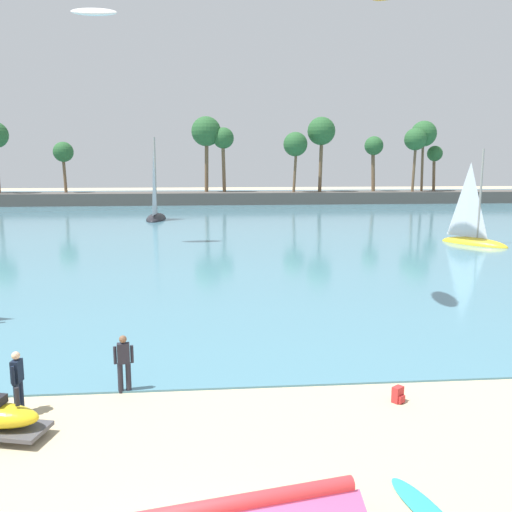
# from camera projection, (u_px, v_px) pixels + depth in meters

# --- Properties ---
(sea) EXTENTS (220.00, 108.67, 0.06)m
(sea) POSITION_uv_depth(u_px,v_px,m) (199.00, 213.00, 69.04)
(sea) COLOR teal
(sea) RESTS_ON ground
(palm_headland) EXTENTS (101.73, 6.21, 12.93)m
(palm_headland) POSITION_uv_depth(u_px,v_px,m) (211.00, 179.00, 82.66)
(palm_headland) COLOR #514C47
(palm_headland) RESTS_ON ground
(person_rigging_by_gear) EXTENTS (0.24, 0.55, 1.67)m
(person_rigging_by_gear) POSITION_uv_depth(u_px,v_px,m) (18.00, 380.00, 14.20)
(person_rigging_by_gear) COLOR #141E33
(person_rigging_by_gear) RESTS_ON ground
(person_at_waterline) EXTENTS (0.55, 0.24, 1.67)m
(person_at_waterline) POSITION_uv_depth(u_px,v_px,m) (124.00, 362.00, 15.50)
(person_at_waterline) COLOR #23232D
(person_at_waterline) RESTS_ON ground
(backpack_near_kite) EXTENTS (0.37, 0.37, 0.44)m
(backpack_near_kite) POSITION_uv_depth(u_px,v_px,m) (398.00, 395.00, 14.97)
(backpack_near_kite) COLOR red
(backpack_near_kite) RESTS_ON ground
(surfboard) EXTENTS (0.99, 2.16, 0.08)m
(surfboard) POSITION_uv_depth(u_px,v_px,m) (424.00, 508.00, 10.37)
(surfboard) COLOR #2DA8B2
(surfboard) RESTS_ON ground
(sailboat_near_shore) EXTENTS (4.40, 5.35, 7.82)m
(sailboat_near_shore) POSITION_uv_depth(u_px,v_px,m) (473.00, 235.00, 42.93)
(sailboat_near_shore) COLOR yellow
(sailboat_near_shore) RESTS_ON sea
(sailboat_toward_headland) EXTENTS (2.29, 6.68, 9.56)m
(sailboat_toward_headland) POSITION_uv_depth(u_px,v_px,m) (156.00, 212.00, 60.83)
(sailboat_toward_headland) COLOR black
(sailboat_toward_headland) RESTS_ON sea
(kite_aloft_drifting_left) EXTENTS (3.25, 1.23, 0.94)m
(kite_aloft_drifting_left) POSITION_uv_depth(u_px,v_px,m) (94.00, 12.00, 39.27)
(kite_aloft_drifting_left) COLOR white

